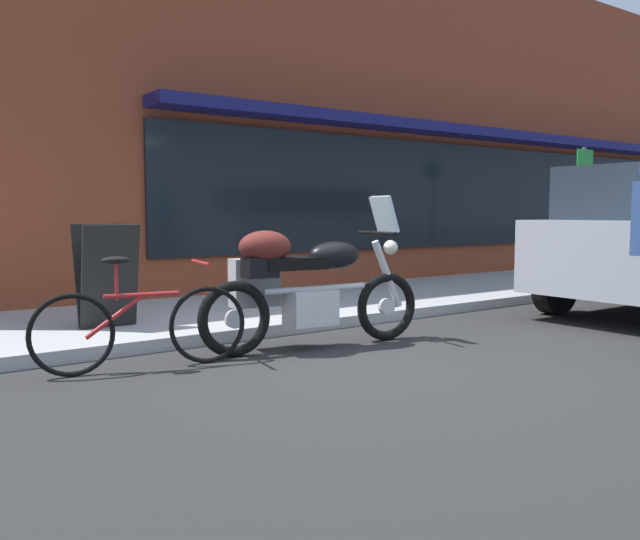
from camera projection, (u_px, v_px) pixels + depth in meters
ground_plane at (355, 360)px, 5.63m from camera, size 80.00×80.00×0.00m
storefront_building at (547, 136)px, 13.59m from camera, size 24.78×0.90×5.73m
sidewalk_curb at (626, 273)px, 13.00m from camera, size 30.00×2.65×0.12m
touring_motorcycle at (301, 283)px, 6.03m from camera, size 2.24×0.84×1.41m
parked_bicycle at (142, 325)px, 5.24m from camera, size 1.68×0.49×0.91m
sandwich_board_sign at (107, 276)px, 6.51m from camera, size 0.55×0.43×1.01m
parking_sign_pole at (583, 201)px, 11.12m from camera, size 0.44×0.07×2.22m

